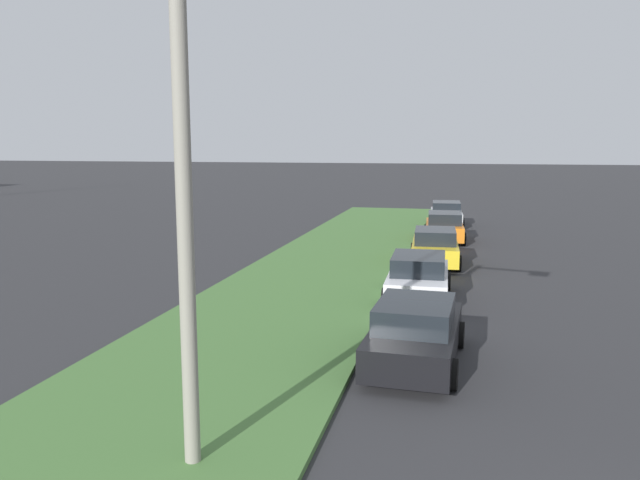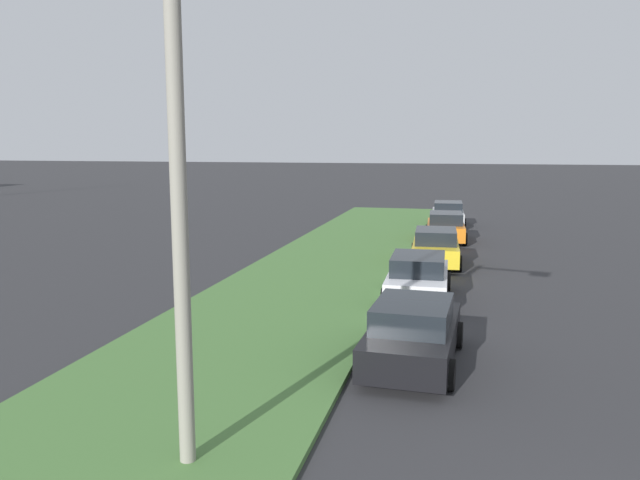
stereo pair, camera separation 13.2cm
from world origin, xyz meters
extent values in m
cube|color=#477238|center=(10.00, 8.00, 0.06)|extent=(60.00, 6.00, 0.12)
cube|color=black|center=(7.43, 3.77, 0.57)|extent=(4.37, 1.98, 0.70)
cube|color=black|center=(7.23, 3.77, 1.19)|extent=(2.27, 1.69, 0.55)
cylinder|color=black|center=(8.82, 4.61, 0.32)|extent=(0.65, 0.25, 0.64)
cylinder|color=black|center=(8.74, 2.81, 0.32)|extent=(0.65, 0.25, 0.64)
cylinder|color=black|center=(6.12, 4.72, 0.32)|extent=(0.65, 0.25, 0.64)
cylinder|color=black|center=(6.05, 2.93, 0.32)|extent=(0.65, 0.25, 0.64)
cube|color=silver|center=(13.23, 4.12, 0.57)|extent=(4.35, 1.92, 0.70)
cube|color=black|center=(13.03, 4.12, 1.19)|extent=(2.24, 1.66, 0.55)
cylinder|color=black|center=(14.56, 5.06, 0.32)|extent=(0.65, 0.24, 0.64)
cylinder|color=black|center=(14.61, 3.26, 0.32)|extent=(0.65, 0.24, 0.64)
cylinder|color=black|center=(11.86, 4.99, 0.32)|extent=(0.65, 0.24, 0.64)
cylinder|color=black|center=(11.91, 3.19, 0.32)|extent=(0.65, 0.24, 0.64)
cube|color=gold|center=(19.28, 3.90, 0.57)|extent=(4.38, 2.01, 0.70)
cube|color=black|center=(19.08, 3.89, 1.19)|extent=(2.27, 1.70, 0.55)
cylinder|color=black|center=(20.59, 4.86, 0.32)|extent=(0.65, 0.25, 0.64)
cylinder|color=black|center=(20.67, 3.06, 0.32)|extent=(0.65, 0.25, 0.64)
cylinder|color=black|center=(17.89, 4.73, 0.32)|extent=(0.65, 0.25, 0.64)
cylinder|color=black|center=(17.98, 2.93, 0.32)|extent=(0.65, 0.25, 0.64)
cube|color=orange|center=(25.63, 3.73, 0.57)|extent=(4.39, 2.03, 0.70)
cube|color=black|center=(25.43, 3.72, 1.19)|extent=(2.28, 1.72, 0.55)
cylinder|color=black|center=(26.93, 4.70, 0.32)|extent=(0.65, 0.25, 0.64)
cylinder|color=black|center=(27.03, 2.91, 0.32)|extent=(0.65, 0.25, 0.64)
cylinder|color=black|center=(24.23, 4.56, 0.32)|extent=(0.65, 0.25, 0.64)
cylinder|color=black|center=(24.33, 2.76, 0.32)|extent=(0.65, 0.25, 0.64)
cube|color=#B2B5BA|center=(31.56, 3.82, 0.57)|extent=(4.38, 2.01, 0.70)
cube|color=black|center=(31.36, 3.81, 1.19)|extent=(2.28, 1.71, 0.55)
cylinder|color=black|center=(32.86, 4.78, 0.32)|extent=(0.65, 0.25, 0.64)
cylinder|color=black|center=(32.95, 2.99, 0.32)|extent=(0.65, 0.25, 0.64)
cylinder|color=black|center=(30.16, 4.65, 0.32)|extent=(0.65, 0.25, 0.64)
cylinder|color=black|center=(30.25, 2.85, 0.32)|extent=(0.65, 0.25, 0.64)
cylinder|color=gray|center=(2.06, 6.70, 3.75)|extent=(0.24, 0.24, 7.50)
camera|label=1|loc=(-6.06, 2.83, 4.88)|focal=34.81mm
camera|label=2|loc=(-6.03, 2.70, 4.88)|focal=34.81mm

